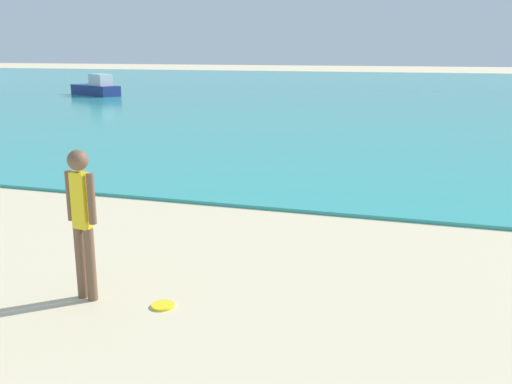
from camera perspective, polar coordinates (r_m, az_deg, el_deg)
water at (r=38.80m, az=15.20°, el=9.74°), size 160.00×60.00×0.06m
person_standing at (r=6.11m, az=-16.91°, el=-2.32°), size 0.36×0.21×1.59m
frisbee at (r=6.05m, az=-9.24°, el=-11.09°), size 0.24×0.24×0.03m
boat_far at (r=33.96m, az=-15.58°, el=9.93°), size 3.65×2.61×1.20m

